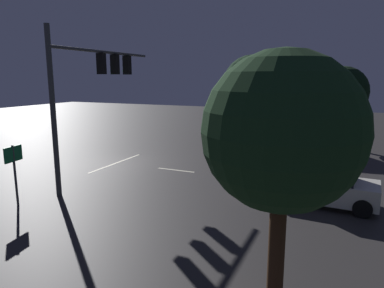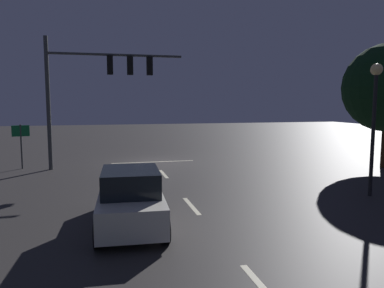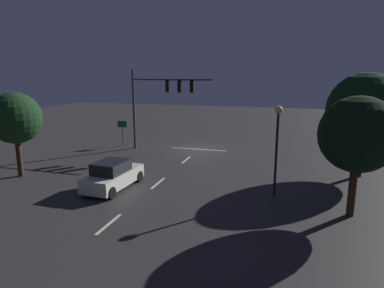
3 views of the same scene
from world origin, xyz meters
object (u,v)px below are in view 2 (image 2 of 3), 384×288
(traffic_signal_assembly, at_px, (98,78))
(street_lamp_left_kerb, at_px, (375,104))
(car_approaching, at_px, (131,199))
(route_sign, at_px, (21,137))

(traffic_signal_assembly, relative_size, street_lamp_left_kerb, 1.45)
(car_approaching, relative_size, street_lamp_left_kerb, 0.88)
(traffic_signal_assembly, height_order, car_approaching, traffic_signal_assembly)
(route_sign, bearing_deg, traffic_signal_assembly, 171.65)
(traffic_signal_assembly, height_order, street_lamp_left_kerb, traffic_signal_assembly)
(traffic_signal_assembly, relative_size, route_sign, 3.03)
(street_lamp_left_kerb, relative_size, route_sign, 2.08)
(route_sign, bearing_deg, street_lamp_left_kerb, 146.20)
(car_approaching, relative_size, route_sign, 1.83)
(traffic_signal_assembly, xyz_separation_m, car_approaching, (-0.94, 10.34, -4.13))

